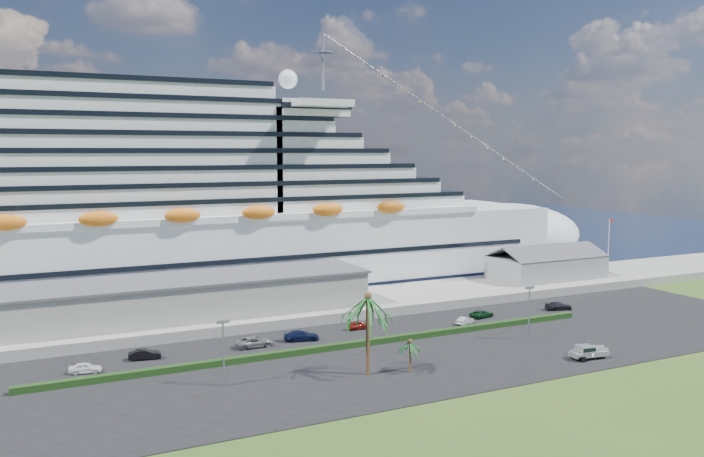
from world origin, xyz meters
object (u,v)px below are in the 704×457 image
cruise_ship (178,214)px  pickup_truck (588,351)px  boat_trailer (591,349)px  parked_car_3 (301,336)px

cruise_ship → pickup_truck: 81.20m
cruise_ship → boat_trailer: bearing=-57.2°
parked_car_3 → pickup_truck: pickup_truck is taller
boat_trailer → pickup_truck: bearing=-156.9°
cruise_ship → boat_trailer: size_ratio=30.64×
cruise_ship → parked_car_3: 45.22m
cruise_ship → parked_car_3: cruise_ship is taller
cruise_ship → pickup_truck: size_ratio=33.42×
cruise_ship → parked_car_3: size_ratio=35.11×
pickup_truck → boat_trailer: bearing=23.1°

